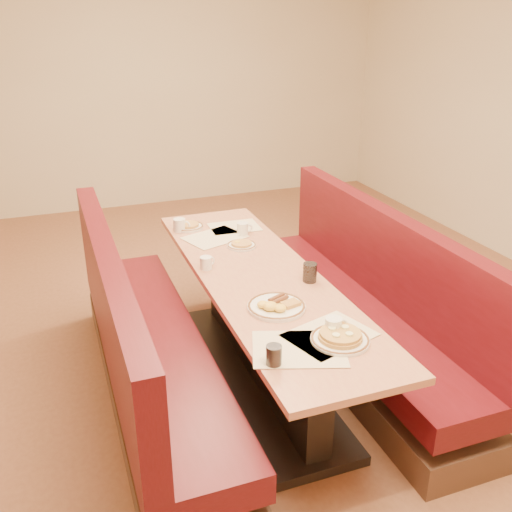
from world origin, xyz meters
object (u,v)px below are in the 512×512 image
object	(u,v)px
coffee_mug_c	(243,228)
coffee_mug_a	(334,326)
soda_tumbler_near	(274,356)
booth_right	(361,312)
eggs_plate	(276,306)
coffee_mug_d	(180,225)
coffee_mug_b	(206,263)
soda_tumbler_mid	(310,273)
pancake_plate	(340,338)
diner_table	(260,329)
booth_left	(145,353)

from	to	relation	value
coffee_mug_c	coffee_mug_a	bearing A→B (deg)	-85.97
soda_tumbler_near	booth_right	bearing A→B (deg)	42.01
eggs_plate	coffee_mug_d	bearing A→B (deg)	98.74
coffee_mug_b	soda_tumbler_mid	bearing A→B (deg)	-57.74
pancake_plate	soda_tumbler_mid	world-z (taller)	soda_tumbler_mid
coffee_mug_a	soda_tumbler_mid	distance (m)	0.61
soda_tumbler_near	soda_tumbler_mid	distance (m)	0.91
diner_table	booth_left	size ratio (longest dim) A/B	1.00
coffee_mug_d	pancake_plate	bearing A→B (deg)	-54.74
pancake_plate	soda_tumbler_near	bearing A→B (deg)	-169.40
coffee_mug_a	coffee_mug_d	distance (m)	1.73
booth_right	coffee_mug_d	size ratio (longest dim) A/B	20.87
booth_left	coffee_mug_b	distance (m)	0.66
soda_tumbler_mid	coffee_mug_a	bearing A→B (deg)	-104.08
diner_table	eggs_plate	distance (m)	0.59
coffee_mug_d	coffee_mug_b	bearing A→B (deg)	-66.69
pancake_plate	soda_tumbler_near	world-z (taller)	soda_tumbler_near
booth_left	coffee_mug_d	xyz separation A→B (m)	(0.46, 0.92, 0.44)
eggs_plate	coffee_mug_d	size ratio (longest dim) A/B	2.63
eggs_plate	pancake_plate	bearing A→B (deg)	-68.35
coffee_mug_b	coffee_mug_c	distance (m)	0.64
eggs_plate	coffee_mug_b	world-z (taller)	coffee_mug_b
pancake_plate	coffee_mug_d	size ratio (longest dim) A/B	2.40
diner_table	booth_right	world-z (taller)	booth_right
eggs_plate	coffee_mug_d	world-z (taller)	coffee_mug_d
pancake_plate	soda_tumbler_mid	size ratio (longest dim) A/B	2.52
booth_right	eggs_plate	bearing A→B (deg)	-151.96
diner_table	eggs_plate	bearing A→B (deg)	-99.27
eggs_plate	coffee_mug_c	world-z (taller)	coffee_mug_c
coffee_mug_a	coffee_mug_b	distance (m)	1.05
coffee_mug_c	pancake_plate	bearing A→B (deg)	-86.06
diner_table	coffee_mug_c	bearing A→B (deg)	79.15
eggs_plate	coffee_mug_a	xyz separation A→B (m)	(0.17, -0.34, 0.03)
coffee_mug_b	coffee_mug_d	bearing A→B (deg)	68.70
pancake_plate	soda_tumbler_mid	bearing A→B (deg)	77.09
booth_right	coffee_mug_d	bearing A→B (deg)	137.67
pancake_plate	booth_right	bearing A→B (deg)	52.86
eggs_plate	soda_tumbler_mid	xyz separation A→B (m)	(0.32, 0.25, 0.04)
coffee_mug_a	coffee_mug_b	xyz separation A→B (m)	(-0.38, 0.98, -0.01)
booth_left	soda_tumbler_near	size ratio (longest dim) A/B	25.06
coffee_mug_b	booth_left	bearing A→B (deg)	-176.23
eggs_plate	soda_tumbler_near	world-z (taller)	soda_tumbler_near
pancake_plate	eggs_plate	bearing A→B (deg)	111.65
booth_left	coffee_mug_c	world-z (taller)	booth_left
booth_left	soda_tumbler_mid	bearing A→B (deg)	-10.14
pancake_plate	eggs_plate	distance (m)	0.45
coffee_mug_c	soda_tumbler_near	world-z (taller)	soda_tumbler_near
coffee_mug_a	diner_table	bearing A→B (deg)	99.80
coffee_mug_b	booth_right	bearing A→B (deg)	-33.15
booth_left	soda_tumbler_mid	world-z (taller)	booth_left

